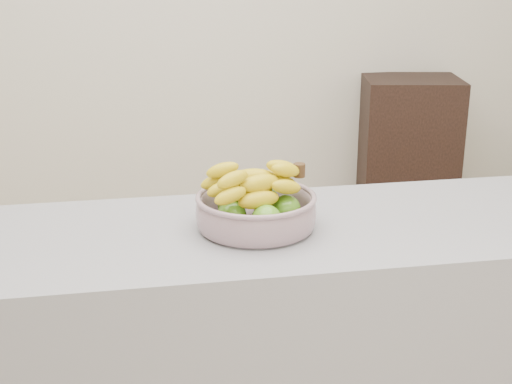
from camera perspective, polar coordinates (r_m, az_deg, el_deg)
The scene contains 3 objects.
counter at distance 2.08m, azimuth -0.02°, elevation -14.47°, with size 2.00×0.60×0.90m, color gray.
cabinet at distance 4.11m, azimuth 12.00°, elevation 2.50°, with size 0.52×0.41×0.93m, color black.
fruit_bowl at distance 1.85m, azimuth -0.02°, elevation -1.28°, with size 0.32×0.32×0.16m.
Camera 1 is at (-0.31, -1.86, 1.60)m, focal length 50.00 mm.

